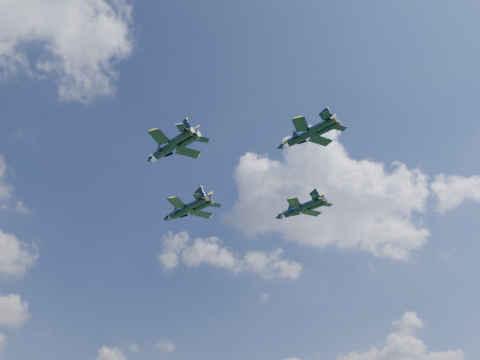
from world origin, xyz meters
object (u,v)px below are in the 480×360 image
(jet_left, at_px, (166,150))
(jet_slot, at_px, (300,137))
(jet_right, at_px, (295,211))
(jet_lead, at_px, (181,212))

(jet_left, bearing_deg, jet_slot, -48.87)
(jet_right, bearing_deg, jet_slot, -140.85)
(jet_left, distance_m, jet_slot, 24.86)
(jet_lead, distance_m, jet_slot, 37.28)
(jet_left, bearing_deg, jet_right, -1.80)
(jet_left, distance_m, jet_right, 37.18)
(jet_left, bearing_deg, jet_lead, 43.53)
(jet_lead, xyz_separation_m, jet_slot, (1.49, -37.23, 1.23))
(jet_right, distance_m, jet_slot, 27.25)
(jet_right, bearing_deg, jet_left, 177.38)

